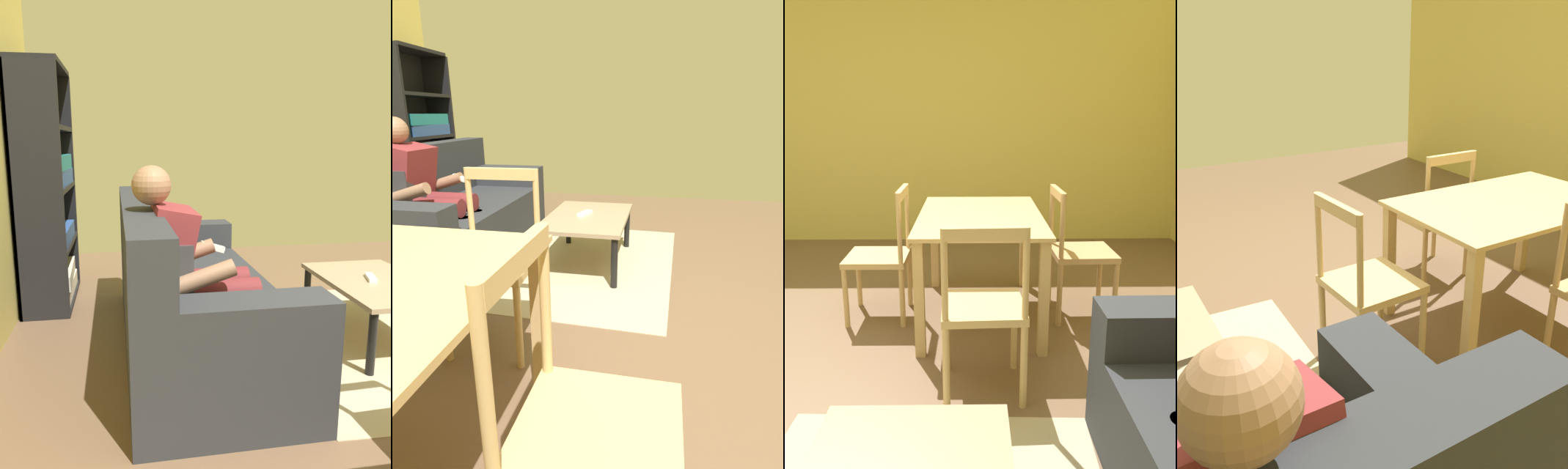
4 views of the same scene
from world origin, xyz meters
TOP-DOWN VIEW (x-y plane):
  - ground_plane at (0.00, 0.00)m, footprint 8.12×8.12m
  - dining_table at (-0.92, 0.82)m, footprint 1.28×0.83m
  - dining_chair_facing_couch at (0.05, 0.82)m, footprint 0.44×0.44m
  - dining_chair_by_doorway at (-0.92, 0.13)m, footprint 0.42×0.42m

SIDE VIEW (x-z plane):
  - ground_plane at x=0.00m, z-range 0.00..0.00m
  - dining_chair_by_doorway at x=-0.92m, z-range -0.01..0.91m
  - dining_chair_facing_couch at x=0.05m, z-range 0.00..0.93m
  - dining_table at x=-0.92m, z-range 0.26..1.00m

